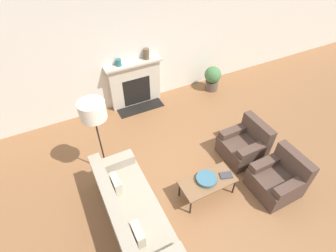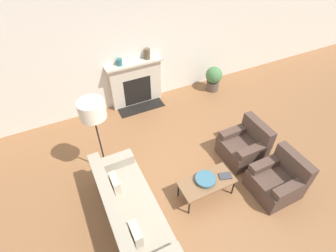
{
  "view_description": "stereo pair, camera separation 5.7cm",
  "coord_description": "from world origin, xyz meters",
  "px_view_note": "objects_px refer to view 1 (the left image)",
  "views": [
    {
      "loc": [
        -1.93,
        -2.36,
        4.26
      ],
      "look_at": [
        -0.03,
        1.38,
        0.45
      ],
      "focal_mm": 28.0,
      "sensor_mm": 36.0,
      "label": 1
    },
    {
      "loc": [
        -1.87,
        -2.39,
        4.26
      ],
      "look_at": [
        -0.03,
        1.38,
        0.45
      ],
      "focal_mm": 28.0,
      "sensor_mm": 36.0,
      "label": 2
    }
  ],
  "objects_px": {
    "couch": "(132,214)",
    "floor_lamp": "(93,115)",
    "coffee_table": "(208,182)",
    "bowl": "(206,179)",
    "potted_plant": "(212,78)",
    "book": "(226,175)",
    "mantel_vase_center_left": "(146,54)",
    "fireplace": "(135,84)",
    "mantel_vase_left": "(118,62)",
    "armchair_far": "(244,145)",
    "armchair_near": "(278,179)"
  },
  "relations": [
    {
      "from": "couch",
      "to": "floor_lamp",
      "type": "bearing_deg",
      "value": 2.75
    },
    {
      "from": "coffee_table",
      "to": "floor_lamp",
      "type": "distance_m",
      "value": 2.31
    },
    {
      "from": "bowl",
      "to": "potted_plant",
      "type": "bearing_deg",
      "value": 54.05
    },
    {
      "from": "couch",
      "to": "bowl",
      "type": "relative_size",
      "value": 5.96
    },
    {
      "from": "couch",
      "to": "book",
      "type": "distance_m",
      "value": 1.79
    },
    {
      "from": "couch",
      "to": "mantel_vase_center_left",
      "type": "distance_m",
      "value": 3.74
    },
    {
      "from": "fireplace",
      "to": "mantel_vase_left",
      "type": "xyz_separation_m",
      "value": [
        -0.35,
        0.01,
        0.69
      ]
    },
    {
      "from": "bowl",
      "to": "floor_lamp",
      "type": "bearing_deg",
      "value": 137.2
    },
    {
      "from": "coffee_table",
      "to": "floor_lamp",
      "type": "xyz_separation_m",
      "value": [
        -1.49,
        1.39,
        1.09
      ]
    },
    {
      "from": "mantel_vase_center_left",
      "to": "bowl",
      "type": "bearing_deg",
      "value": -95.07
    },
    {
      "from": "book",
      "to": "potted_plant",
      "type": "distance_m",
      "value": 3.37
    },
    {
      "from": "armchair_far",
      "to": "mantel_vase_left",
      "type": "height_order",
      "value": "mantel_vase_left"
    },
    {
      "from": "bowl",
      "to": "potted_plant",
      "type": "xyz_separation_m",
      "value": [
        2.06,
        2.84,
        -0.07
      ]
    },
    {
      "from": "coffee_table",
      "to": "floor_lamp",
      "type": "height_order",
      "value": "floor_lamp"
    },
    {
      "from": "fireplace",
      "to": "armchair_far",
      "type": "bearing_deg",
      "value": -64.33
    },
    {
      "from": "potted_plant",
      "to": "fireplace",
      "type": "bearing_deg",
      "value": 170.13
    },
    {
      "from": "fireplace",
      "to": "bowl",
      "type": "xyz_separation_m",
      "value": [
        0.07,
        -3.21,
        -0.13
      ]
    },
    {
      "from": "book",
      "to": "couch",
      "type": "bearing_deg",
      "value": -166.04
    },
    {
      "from": "book",
      "to": "floor_lamp",
      "type": "bearing_deg",
      "value": 160.07
    },
    {
      "from": "floor_lamp",
      "to": "couch",
      "type": "bearing_deg",
      "value": -87.25
    },
    {
      "from": "coffee_table",
      "to": "armchair_far",
      "type": "bearing_deg",
      "value": 21.19
    },
    {
      "from": "coffee_table",
      "to": "mantel_vase_left",
      "type": "height_order",
      "value": "mantel_vase_left"
    },
    {
      "from": "couch",
      "to": "mantel_vase_center_left",
      "type": "height_order",
      "value": "mantel_vase_center_left"
    },
    {
      "from": "armchair_far",
      "to": "mantel_vase_left",
      "type": "bearing_deg",
      "value": -148.85
    },
    {
      "from": "potted_plant",
      "to": "couch",
      "type": "bearing_deg",
      "value": -141.17
    },
    {
      "from": "floor_lamp",
      "to": "armchair_far",
      "type": "bearing_deg",
      "value": -18.5
    },
    {
      "from": "bowl",
      "to": "potted_plant",
      "type": "height_order",
      "value": "potted_plant"
    },
    {
      "from": "coffee_table",
      "to": "book",
      "type": "bearing_deg",
      "value": -8.58
    },
    {
      "from": "book",
      "to": "potted_plant",
      "type": "height_order",
      "value": "potted_plant"
    },
    {
      "from": "mantel_vase_left",
      "to": "couch",
      "type": "bearing_deg",
      "value": -107.26
    },
    {
      "from": "fireplace",
      "to": "armchair_near",
      "type": "relative_size",
      "value": 1.73
    },
    {
      "from": "coffee_table",
      "to": "potted_plant",
      "type": "relative_size",
      "value": 1.44
    },
    {
      "from": "fireplace",
      "to": "armchair_far",
      "type": "height_order",
      "value": "fireplace"
    },
    {
      "from": "coffee_table",
      "to": "fireplace",
      "type": "bearing_deg",
      "value": 91.62
    },
    {
      "from": "armchair_near",
      "to": "mantel_vase_left",
      "type": "bearing_deg",
      "value": -155.85
    },
    {
      "from": "book",
      "to": "armchair_near",
      "type": "bearing_deg",
      "value": -8.18
    },
    {
      "from": "fireplace",
      "to": "couch",
      "type": "height_order",
      "value": "fireplace"
    },
    {
      "from": "fireplace",
      "to": "potted_plant",
      "type": "distance_m",
      "value": 2.17
    },
    {
      "from": "couch",
      "to": "armchair_near",
      "type": "distance_m",
      "value": 2.72
    },
    {
      "from": "coffee_table",
      "to": "potted_plant",
      "type": "height_order",
      "value": "potted_plant"
    },
    {
      "from": "coffee_table",
      "to": "potted_plant",
      "type": "distance_m",
      "value": 3.51
    },
    {
      "from": "armchair_near",
      "to": "floor_lamp",
      "type": "xyz_separation_m",
      "value": [
        -2.72,
        1.88,
        1.17
      ]
    },
    {
      "from": "book",
      "to": "armchair_far",
      "type": "bearing_deg",
      "value": 49.24
    },
    {
      "from": "couch",
      "to": "book",
      "type": "relative_size",
      "value": 8.51
    },
    {
      "from": "fireplace",
      "to": "bowl",
      "type": "distance_m",
      "value": 3.21
    },
    {
      "from": "armchair_far",
      "to": "book",
      "type": "height_order",
      "value": "armchair_far"
    },
    {
      "from": "fireplace",
      "to": "floor_lamp",
      "type": "distance_m",
      "value": 2.48
    },
    {
      "from": "armchair_near",
      "to": "coffee_table",
      "type": "relative_size",
      "value": 0.82
    },
    {
      "from": "couch",
      "to": "mantel_vase_center_left",
      "type": "xyz_separation_m",
      "value": [
        1.69,
        3.17,
        1.02
      ]
    },
    {
      "from": "couch",
      "to": "bowl",
      "type": "xyz_separation_m",
      "value": [
        1.41,
        -0.05,
        0.14
      ]
    }
  ]
}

